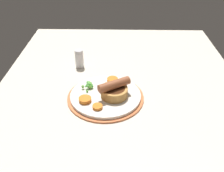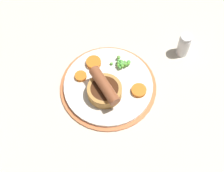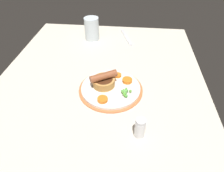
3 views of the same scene
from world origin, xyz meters
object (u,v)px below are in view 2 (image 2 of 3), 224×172
at_px(dinner_plate, 108,86).
at_px(carrot_slice_3, 81,76).
at_px(carrot_slice_1, 139,90).
at_px(pea_pile, 122,63).
at_px(salt_shaker, 184,45).
at_px(sausage_pudding, 105,90).
at_px(carrot_slice_0, 94,63).

xyz_separation_m(dinner_plate, carrot_slice_3, (0.07, -0.02, 0.01)).
bearing_deg(carrot_slice_3, dinner_plate, 163.42).
relative_size(carrot_slice_1, carrot_slice_3, 1.24).
xyz_separation_m(carrot_slice_1, carrot_slice_3, (0.14, -0.04, -0.00)).
xyz_separation_m(pea_pile, salt_shaker, (-0.15, -0.05, 0.01)).
height_order(dinner_plate, carrot_slice_1, carrot_slice_1).
bearing_deg(sausage_pudding, carrot_slice_3, 21.15).
relative_size(sausage_pudding, salt_shaker, 1.47).
distance_m(sausage_pudding, carrot_slice_3, 0.08).
height_order(carrot_slice_0, carrot_slice_3, carrot_slice_0).
distance_m(carrot_slice_1, salt_shaker, 0.17).
distance_m(dinner_plate, sausage_pudding, 0.04).
bearing_deg(salt_shaker, carrot_slice_1, 46.45).
distance_m(pea_pile, carrot_slice_0, 0.07).
relative_size(dinner_plate, carrot_slice_0, 6.33).
bearing_deg(pea_pile, carrot_slice_0, -3.17).
bearing_deg(carrot_slice_0, pea_pile, 176.83).
bearing_deg(sausage_pudding, salt_shaker, -87.47).
bearing_deg(carrot_slice_3, pea_pile, -160.99).
xyz_separation_m(pea_pile, carrot_slice_1, (-0.04, 0.07, -0.01)).
distance_m(pea_pile, carrot_slice_1, 0.08).
distance_m(dinner_plate, pea_pile, 0.07).
distance_m(sausage_pudding, pea_pile, 0.09).
relative_size(dinner_plate, carrot_slice_1, 6.58).
relative_size(pea_pile, carrot_slice_0, 1.39).
xyz_separation_m(sausage_pudding, salt_shaker, (-0.20, -0.13, -0.00)).
bearing_deg(carrot_slice_3, carrot_slice_0, -128.06).
relative_size(carrot_slice_3, salt_shaker, 0.43).
xyz_separation_m(dinner_plate, sausage_pudding, (0.01, 0.03, 0.03)).
xyz_separation_m(sausage_pudding, pea_pile, (-0.04, -0.08, -0.01)).
relative_size(carrot_slice_1, salt_shaker, 0.53).
distance_m(carrot_slice_0, carrot_slice_1, 0.13).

